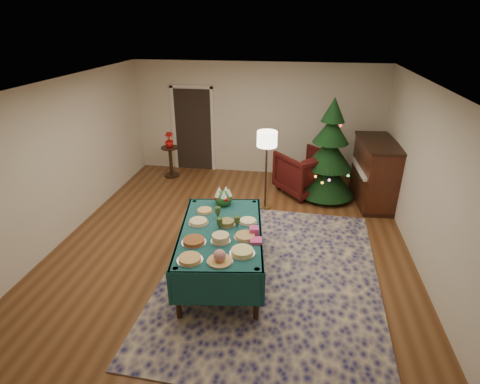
% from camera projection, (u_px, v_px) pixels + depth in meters
% --- Properties ---
extents(room_shell, '(7.00, 7.00, 7.00)m').
position_uv_depth(room_shell, '(231.00, 173.00, 5.95)').
color(room_shell, '#593319').
rests_on(room_shell, ground).
extents(doorway, '(1.08, 0.04, 2.16)m').
position_uv_depth(doorway, '(193.00, 127.00, 9.40)').
color(doorway, black).
rests_on(doorway, ground).
extents(rug, '(3.36, 4.32, 0.02)m').
position_uv_depth(rug, '(271.00, 274.00, 5.76)').
color(rug, '#15134A').
rests_on(rug, ground).
extents(buffet_table, '(1.48, 2.21, 0.80)m').
position_uv_depth(buffet_table, '(221.00, 239.00, 5.49)').
color(buffet_table, black).
rests_on(buffet_table, ground).
extents(platter_0, '(0.34, 0.34, 0.05)m').
position_uv_depth(platter_0, '(190.00, 259.00, 4.73)').
color(platter_0, silver).
rests_on(platter_0, buffet_table).
extents(platter_1, '(0.33, 0.33, 0.17)m').
position_uv_depth(platter_1, '(220.00, 257.00, 4.68)').
color(platter_1, silver).
rests_on(platter_1, buffet_table).
extents(platter_2, '(0.34, 0.34, 0.07)m').
position_uv_depth(platter_2, '(242.00, 252.00, 4.86)').
color(platter_2, silver).
rests_on(platter_2, buffet_table).
extents(platter_3, '(0.34, 0.34, 0.06)m').
position_uv_depth(platter_3, '(194.00, 241.00, 5.10)').
color(platter_3, silver).
rests_on(platter_3, buffet_table).
extents(platter_4, '(0.28, 0.28, 0.11)m').
position_uv_depth(platter_4, '(221.00, 238.00, 5.12)').
color(platter_4, silver).
rests_on(platter_4, buffet_table).
extents(platter_5, '(0.32, 0.32, 0.04)m').
position_uv_depth(platter_5, '(245.00, 236.00, 5.23)').
color(platter_5, silver).
rests_on(platter_5, buffet_table).
extents(platter_6, '(0.31, 0.31, 0.06)m').
position_uv_depth(platter_6, '(198.00, 222.00, 5.58)').
color(platter_6, silver).
rests_on(platter_6, buffet_table).
extents(platter_7, '(0.26, 0.26, 0.08)m').
position_uv_depth(platter_7, '(227.00, 223.00, 5.53)').
color(platter_7, silver).
rests_on(platter_7, buffet_table).
extents(platter_8, '(0.28, 0.28, 0.04)m').
position_uv_depth(platter_8, '(248.00, 221.00, 5.61)').
color(platter_8, silver).
rests_on(platter_8, buffet_table).
extents(platter_9, '(0.27, 0.27, 0.04)m').
position_uv_depth(platter_9, '(205.00, 211.00, 5.92)').
color(platter_9, silver).
rests_on(platter_9, buffet_table).
extents(goblet_0, '(0.09, 0.09, 0.19)m').
position_uv_depth(goblet_0, '(218.00, 212.00, 5.71)').
color(goblet_0, '#2D471E').
rests_on(goblet_0, buffet_table).
extents(goblet_1, '(0.09, 0.09, 0.19)m').
position_uv_depth(goblet_1, '(237.00, 222.00, 5.43)').
color(goblet_1, '#2D471E').
rests_on(goblet_1, buffet_table).
extents(goblet_2, '(0.09, 0.09, 0.19)m').
position_uv_depth(goblet_2, '(220.00, 224.00, 5.39)').
color(goblet_2, '#2D471E').
rests_on(goblet_2, buffet_table).
extents(napkin_stack, '(0.18, 0.18, 0.04)m').
position_uv_depth(napkin_stack, '(256.00, 241.00, 5.12)').
color(napkin_stack, '#D83C81').
rests_on(napkin_stack, buffet_table).
extents(gift_box, '(0.14, 0.14, 0.11)m').
position_uv_depth(gift_box, '(254.00, 231.00, 5.30)').
color(gift_box, '#CF3981').
rests_on(gift_box, buffet_table).
extents(centerpiece, '(0.29, 0.29, 0.33)m').
position_uv_depth(centerpiece, '(223.00, 197.00, 6.10)').
color(centerpiece, '#1E4C1E').
rests_on(centerpiece, buffet_table).
extents(armchair, '(1.40, 1.39, 1.06)m').
position_uv_depth(armchair, '(304.00, 170.00, 8.28)').
color(armchair, '#3E0E0D').
rests_on(armchair, ground).
extents(floor_lamp, '(0.39, 0.39, 1.63)m').
position_uv_depth(floor_lamp, '(267.00, 144.00, 7.24)').
color(floor_lamp, '#A57F3F').
rests_on(floor_lamp, ground).
extents(side_table, '(0.42, 0.42, 0.76)m').
position_uv_depth(side_table, '(171.00, 162.00, 9.22)').
color(side_table, black).
rests_on(side_table, ground).
extents(potted_plant, '(0.21, 0.37, 0.21)m').
position_uv_depth(potted_plant, '(169.00, 143.00, 9.01)').
color(potted_plant, red).
rests_on(potted_plant, side_table).
extents(christmas_tree, '(1.24, 1.24, 2.19)m').
position_uv_depth(christmas_tree, '(329.00, 155.00, 7.85)').
color(christmas_tree, black).
rests_on(christmas_tree, ground).
extents(piano, '(0.84, 1.60, 1.34)m').
position_uv_depth(piano, '(375.00, 173.00, 7.81)').
color(piano, black).
rests_on(piano, ground).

